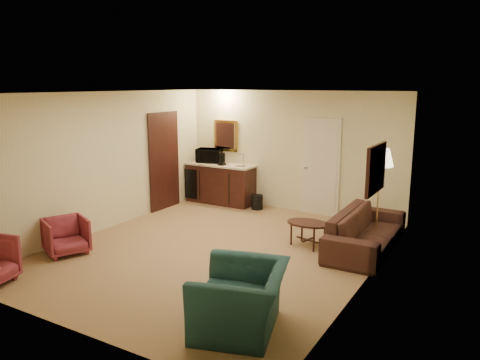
% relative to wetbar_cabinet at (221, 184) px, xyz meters
% --- Properties ---
extents(ground, '(6.00, 6.00, 0.00)m').
position_rel_wetbar_cabinet_xyz_m(ground, '(1.65, -2.72, -0.46)').
color(ground, '#9A7D4E').
rests_on(ground, ground).
extents(room_walls, '(5.02, 6.01, 2.61)m').
position_rel_wetbar_cabinet_xyz_m(room_walls, '(1.55, -1.95, 1.26)').
color(room_walls, beige).
rests_on(room_walls, ground).
extents(wetbar_cabinet, '(1.64, 0.58, 0.92)m').
position_rel_wetbar_cabinet_xyz_m(wetbar_cabinet, '(0.00, 0.00, 0.00)').
color(wetbar_cabinet, '#361411').
rests_on(wetbar_cabinet, ground).
extents(sofa, '(0.69, 2.25, 0.88)m').
position_rel_wetbar_cabinet_xyz_m(sofa, '(3.80, -1.42, -0.02)').
color(sofa, black).
rests_on(sofa, ground).
extents(teal_armchair, '(1.02, 1.28, 0.98)m').
position_rel_wetbar_cabinet_xyz_m(teal_armchair, '(3.29, -4.73, 0.03)').
color(teal_armchair, '#1D4348').
rests_on(teal_armchair, ground).
extents(rose_chair_near, '(0.81, 0.83, 0.66)m').
position_rel_wetbar_cabinet_xyz_m(rose_chair_near, '(-0.39, -4.08, -0.13)').
color(rose_chair_near, maroon).
rests_on(rose_chair_near, ground).
extents(coffee_table, '(0.85, 0.68, 0.43)m').
position_rel_wetbar_cabinet_xyz_m(coffee_table, '(2.89, -1.76, -0.25)').
color(coffee_table, black).
rests_on(coffee_table, ground).
extents(floor_lamp, '(0.56, 0.56, 1.67)m').
position_rel_wetbar_cabinet_xyz_m(floor_lamp, '(3.85, -0.95, 0.38)').
color(floor_lamp, '#B08B3A').
rests_on(floor_lamp, ground).
extents(waste_bin, '(0.28, 0.28, 0.32)m').
position_rel_wetbar_cabinet_xyz_m(waste_bin, '(1.01, -0.07, -0.30)').
color(waste_bin, black).
rests_on(waste_bin, ground).
extents(microwave, '(0.65, 0.46, 0.40)m').
position_rel_wetbar_cabinet_xyz_m(microwave, '(-0.35, 0.08, 0.66)').
color(microwave, black).
rests_on(microwave, wetbar_cabinet).
extents(coffee_maker, '(0.17, 0.17, 0.28)m').
position_rel_wetbar_cabinet_xyz_m(coffee_maker, '(0.12, -0.12, 0.60)').
color(coffee_maker, black).
rests_on(coffee_maker, wetbar_cabinet).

